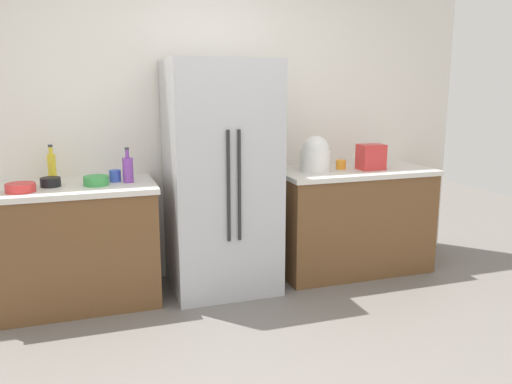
{
  "coord_description": "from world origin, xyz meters",
  "views": [
    {
      "loc": [
        -0.92,
        -2.4,
        1.62
      ],
      "look_at": [
        0.04,
        0.45,
        0.99
      ],
      "focal_mm": 36.59,
      "sensor_mm": 36.0,
      "label": 1
    }
  ],
  "objects": [
    {
      "name": "bottle_b",
      "position": [
        -0.61,
        1.49,
        0.99
      ],
      "size": [
        0.08,
        0.08,
        0.26
      ],
      "color": "purple",
      "rests_on": "counter_left"
    },
    {
      "name": "bowl_b",
      "position": [
        -1.33,
        1.37,
        0.93
      ],
      "size": [
        0.2,
        0.2,
        0.06
      ],
      "primitive_type": "cylinder",
      "color": "red",
      "rests_on": "counter_left"
    },
    {
      "name": "counter_left",
      "position": [
        -1.0,
        1.5,
        0.45
      ],
      "size": [
        1.15,
        0.66,
        0.9
      ],
      "color": "brown",
      "rests_on": "ground_plane"
    },
    {
      "name": "bowl_a",
      "position": [
        -1.15,
        1.5,
        0.93
      ],
      "size": [
        0.14,
        0.14,
        0.06
      ],
      "primitive_type": "cylinder",
      "color": "black",
      "rests_on": "counter_left"
    },
    {
      "name": "rice_cooker",
      "position": [
        0.91,
        1.51,
        1.03
      ],
      "size": [
        0.25,
        0.25,
        0.3
      ],
      "color": "white",
      "rests_on": "counter_right"
    },
    {
      "name": "counter_right",
      "position": [
        1.27,
        1.5,
        0.45
      ],
      "size": [
        1.33,
        0.66,
        0.9
      ],
      "color": "brown",
      "rests_on": "ground_plane"
    },
    {
      "name": "toaster",
      "position": [
        1.39,
        1.44,
        1.0
      ],
      "size": [
        0.21,
        0.16,
        0.21
      ],
      "primitive_type": "cube",
      "color": "red",
      "rests_on": "counter_right"
    },
    {
      "name": "cup_b",
      "position": [
        -0.7,
        1.56,
        0.94
      ],
      "size": [
        0.09,
        0.09,
        0.09
      ],
      "primitive_type": "cylinder",
      "color": "blue",
      "rests_on": "counter_left"
    },
    {
      "name": "bowl_c",
      "position": [
        -0.84,
        1.45,
        0.93
      ],
      "size": [
        0.18,
        0.18,
        0.07
      ],
      "primitive_type": "cylinder",
      "color": "green",
      "rests_on": "counter_left"
    },
    {
      "name": "bottle_a",
      "position": [
        -1.14,
        1.68,
        1.01
      ],
      "size": [
        0.06,
        0.06,
        0.28
      ],
      "color": "yellow",
      "rests_on": "counter_left"
    },
    {
      "name": "kitchen_back_panel",
      "position": [
        0.0,
        1.88,
        1.46
      ],
      "size": [
        4.88,
        0.1,
        2.92
      ],
      "primitive_type": "cube",
      "color": "silver",
      "rests_on": "ground_plane"
    },
    {
      "name": "refrigerator",
      "position": [
        0.09,
        1.46,
        0.9
      ],
      "size": [
        0.81,
        0.71,
        1.79
      ],
      "color": "#B7BABF",
      "rests_on": "ground_plane"
    },
    {
      "name": "cup_a",
      "position": [
        1.16,
        1.54,
        0.94
      ],
      "size": [
        0.08,
        0.08,
        0.08
      ],
      "primitive_type": "cylinder",
      "color": "orange",
      "rests_on": "counter_right"
    }
  ]
}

